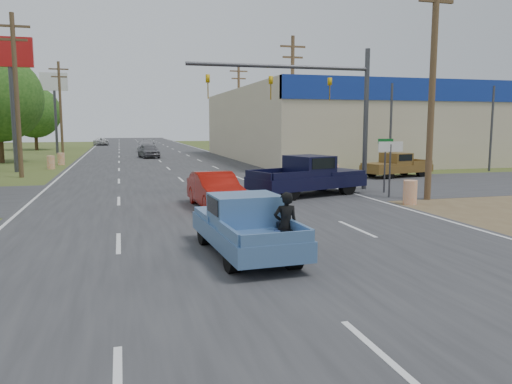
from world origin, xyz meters
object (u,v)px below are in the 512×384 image
object	(u,v)px
motorcycle	(286,243)
distant_car_silver	(147,146)
navy_pickup	(310,175)
distant_car_grey	(149,151)
distant_car_white	(101,142)
blue_pickup	(244,224)
rider	(286,229)
brown_pickup	(395,165)
red_convertible	(215,190)

from	to	relation	value
motorcycle	distant_car_silver	distance (m)	53.12
navy_pickup	distant_car_grey	distance (m)	30.22
distant_car_white	distant_car_grey	bearing A→B (deg)	90.96
blue_pickup	distant_car_grey	size ratio (longest dim) A/B	1.15
rider	blue_pickup	distance (m)	1.27
blue_pickup	brown_pickup	size ratio (longest dim) A/B	0.96
motorcycle	navy_pickup	distance (m)	11.70
motorcycle	rider	distance (m)	0.33
rider	navy_pickup	world-z (taller)	navy_pickup
navy_pickup	brown_pickup	bearing A→B (deg)	108.97
rider	distant_car_silver	world-z (taller)	rider
blue_pickup	red_convertible	bearing A→B (deg)	81.87
motorcycle	distant_car_grey	size ratio (longest dim) A/B	0.51
navy_pickup	distant_car_silver	size ratio (longest dim) A/B	1.18
blue_pickup	distant_car_silver	bearing A→B (deg)	86.36
motorcycle	distant_car_white	world-z (taller)	distant_car_white
red_convertible	rider	distance (m)	8.22
red_convertible	distant_car_grey	xyz separation A→B (m)	(-0.80, 32.10, -0.00)
motorcycle	distant_car_silver	size ratio (longest dim) A/B	0.41
rider	distant_car_white	xyz separation A→B (m)	(-6.74, 75.02, -0.17)
red_convertible	distant_car_grey	distance (m)	32.11
brown_pickup	distant_car_white	distance (m)	61.33
navy_pickup	distant_car_grey	world-z (taller)	navy_pickup
navy_pickup	distant_car_silver	xyz separation A→B (m)	(-5.19, 42.43, -0.20)
red_convertible	distant_car_white	distance (m)	67.13
blue_pickup	distant_car_white	distance (m)	74.24
blue_pickup	distant_car_white	xyz separation A→B (m)	(-5.99, 73.99, -0.15)
brown_pickup	distant_car_grey	size ratio (longest dim) A/B	1.19
red_convertible	distant_car_white	world-z (taller)	red_convertible
motorcycle	navy_pickup	bearing A→B (deg)	67.91
distant_car_white	red_convertible	bearing A→B (deg)	87.12
motorcycle	navy_pickup	size ratio (longest dim) A/B	0.35
distant_car_grey	distant_car_white	xyz separation A→B (m)	(-5.80, 34.71, -0.07)
rider	blue_pickup	size ratio (longest dim) A/B	0.34
brown_pickup	blue_pickup	bearing A→B (deg)	125.59
brown_pickup	red_convertible	bearing A→B (deg)	110.02
distant_car_grey	distant_car_white	distance (m)	35.19
navy_pickup	distant_car_grey	xyz separation A→B (m)	(-5.70, 29.68, -0.24)
red_convertible	brown_pickup	bearing A→B (deg)	29.73
rider	blue_pickup	bearing A→B (deg)	-52.01
navy_pickup	distant_car_grey	bearing A→B (deg)	172.38
navy_pickup	rider	bearing A→B (deg)	-42.57
blue_pickup	distant_car_silver	xyz separation A→B (m)	(0.31, 52.04, -0.04)
distant_car_silver	rider	bearing A→B (deg)	-81.71
distant_car_silver	distant_car_white	bearing A→B (deg)	113.83
brown_pickup	distant_car_silver	xyz separation A→B (m)	(-13.45, 36.11, -0.03)
red_convertible	navy_pickup	world-z (taller)	navy_pickup
rider	brown_pickup	distance (m)	21.37
red_convertible	blue_pickup	distance (m)	7.21
motorcycle	blue_pickup	distance (m)	1.35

